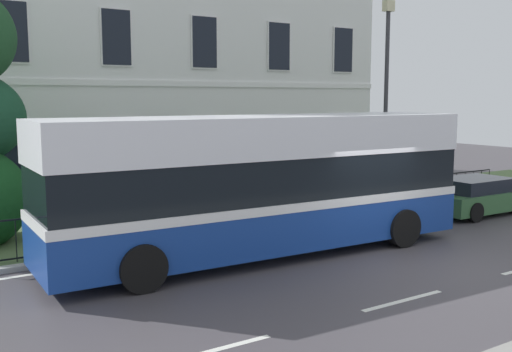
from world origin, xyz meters
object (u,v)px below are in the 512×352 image
object	(u,v)px
georgian_townhouse	(156,17)
single_decker_bus	(264,183)
parked_hatchback_00	(477,196)
street_lamp_post	(386,89)

from	to	relation	value
georgian_townhouse	single_decker_bus	bearing A→B (deg)	-102.54
single_decker_bus	georgian_townhouse	bearing A→B (deg)	79.48
parked_hatchback_00	georgian_townhouse	bearing A→B (deg)	117.24
parked_hatchback_00	street_lamp_post	distance (m)	4.61
georgian_townhouse	street_lamp_post	world-z (taller)	georgian_townhouse
georgian_townhouse	parked_hatchback_00	world-z (taller)	georgian_townhouse
single_decker_bus	street_lamp_post	size ratio (longest dim) A/B	1.54
georgian_townhouse	street_lamp_post	size ratio (longest dim) A/B	2.47
parked_hatchback_00	street_lamp_post	bearing A→B (deg)	118.02
single_decker_bus	street_lamp_post	bearing A→B (deg)	26.23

